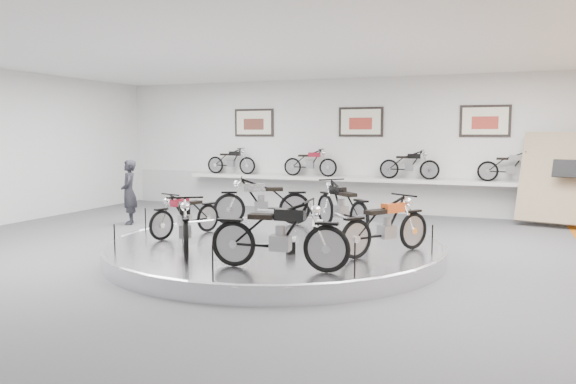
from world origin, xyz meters
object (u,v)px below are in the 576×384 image
at_px(display_platform, 275,249).
at_px(shelf, 358,179).
at_px(bike_a, 342,205).
at_px(bike_d, 185,223).
at_px(bike_e, 279,234).
at_px(bike_f, 386,225).
at_px(bike_b, 262,201).
at_px(bike_c, 185,214).
at_px(visitor, 129,192).

relative_size(display_platform, shelf, 0.58).
bearing_deg(bike_a, bike_d, 103.97).
bearing_deg(bike_d, shelf, 139.47).
distance_m(shelf, bike_a, 4.83).
bearing_deg(bike_e, bike_f, 47.35).
xyz_separation_m(bike_b, bike_c, (-0.88, -1.82, -0.10)).
xyz_separation_m(bike_e, visitor, (-5.95, 4.26, -0.00)).
bearing_deg(bike_d, bike_b, 146.50).
bearing_deg(bike_d, bike_f, 76.94).
relative_size(bike_a, bike_e, 0.99).
bearing_deg(bike_b, bike_c, 39.31).
distance_m(bike_a, bike_f, 2.44).
bearing_deg(visitor, bike_d, 11.69).
xyz_separation_m(bike_a, bike_c, (-2.74, -1.79, -0.09)).
height_order(bike_d, bike_f, bike_d).
xyz_separation_m(bike_a, bike_e, (0.08, -3.71, 0.01)).
relative_size(bike_b, bike_c, 1.22).
xyz_separation_m(bike_a, bike_d, (-1.89, -3.21, -0.02)).
bearing_deg(bike_f, bike_b, 91.15).
bearing_deg(bike_a, bike_c, 77.65).
distance_m(display_platform, bike_d, 1.99).
bearing_deg(shelf, bike_f, -71.90).
height_order(bike_c, bike_e, bike_e).
xyz_separation_m(display_platform, bike_b, (-1.01, 1.68, 0.70)).
bearing_deg(bike_a, shelf, -35.36).
bearing_deg(bike_b, bike_d, 64.58).
bearing_deg(bike_b, display_platform, 96.09).
bearing_deg(bike_a, bike_e, 135.64).
bearing_deg(bike_b, shelf, -127.15).
height_order(shelf, bike_e, bike_e).
relative_size(shelf, bike_e, 5.94).
xyz_separation_m(bike_a, bike_b, (-1.87, 0.03, 0.01)).
distance_m(bike_c, bike_e, 3.41).
height_order(display_platform, bike_c, bike_c).
bearing_deg(visitor, shelf, 94.84).
distance_m(bike_a, bike_b, 1.87).
relative_size(shelf, bike_c, 7.25).
xyz_separation_m(bike_b, bike_e, (1.94, -3.75, -0.00)).
distance_m(display_platform, shelf, 6.46).
bearing_deg(display_platform, bike_a, 62.67).
xyz_separation_m(shelf, bike_f, (2.21, -6.77, -0.19)).
height_order(bike_f, visitor, visitor).
relative_size(bike_b, bike_f, 1.08).
distance_m(display_platform, bike_b, 2.08).
bearing_deg(bike_f, bike_a, 67.56).
relative_size(display_platform, bike_f, 3.72).
xyz_separation_m(bike_d, visitor, (-3.99, 3.75, 0.02)).
distance_m(shelf, bike_c, 6.82).
height_order(display_platform, bike_e, bike_e).
bearing_deg(display_platform, visitor, 156.43).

